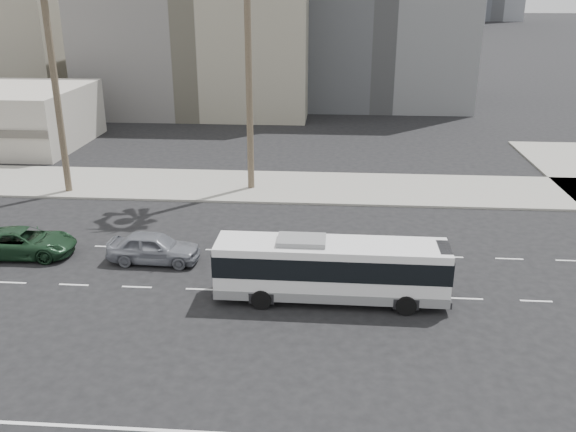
# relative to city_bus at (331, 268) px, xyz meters

# --- Properties ---
(ground) EXTENTS (700.00, 700.00, 0.00)m
(ground) POSITION_rel_city_bus_xyz_m (-2.93, 0.47, -1.52)
(ground) COLOR black
(ground) RESTS_ON ground
(sidewalk_north) EXTENTS (120.00, 7.00, 0.15)m
(sidewalk_north) POSITION_rel_city_bus_xyz_m (-2.93, 15.97, -1.45)
(sidewalk_north) COLOR gray
(sidewalk_north) RESTS_ON ground
(midrise_beige_west) EXTENTS (24.00, 18.00, 18.00)m
(midrise_beige_west) POSITION_rel_city_bus_xyz_m (-14.93, 45.47, 7.48)
(midrise_beige_west) COLOR slate
(midrise_beige_west) RESTS_ON ground
(midrise_beige_far) EXTENTS (18.00, 16.00, 15.00)m
(midrise_beige_far) POSITION_rel_city_bus_xyz_m (-40.93, 50.47, 5.98)
(midrise_beige_far) COLOR slate
(midrise_beige_far) RESTS_ON ground
(city_bus) EXTENTS (10.12, 2.48, 2.90)m
(city_bus) POSITION_rel_city_bus_xyz_m (0.00, 0.00, 0.00)
(city_bus) COLOR silver
(city_bus) RESTS_ON ground
(car_a) EXTENTS (2.01, 4.67, 1.57)m
(car_a) POSITION_rel_city_bus_xyz_m (-8.88, 3.30, -0.74)
(car_a) COLOR gray
(car_a) RESTS_ON ground
(car_b) EXTENTS (2.67, 5.36, 1.46)m
(car_b) POSITION_rel_city_bus_xyz_m (-15.79, 3.56, -0.79)
(car_b) COLOR #1A3921
(car_b) RESTS_ON ground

